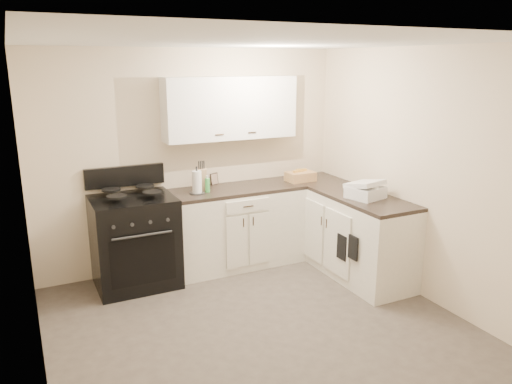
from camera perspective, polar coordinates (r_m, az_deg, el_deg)
name	(u,v)px	position (r m, az deg, el deg)	size (l,w,h in m)	color
floor	(262,330)	(4.68, 0.64, -15.48)	(3.60, 3.60, 0.00)	#473F38
ceiling	(262,42)	(4.05, 0.74, 16.81)	(3.60, 3.60, 0.00)	white
wall_back	(192,160)	(5.81, -7.33, 3.66)	(3.60, 3.60, 0.00)	beige
wall_right	(424,176)	(5.23, 18.60, 1.77)	(3.60, 3.60, 0.00)	beige
wall_left	(28,227)	(3.77, -24.59, -3.62)	(3.60, 3.60, 0.00)	beige
wall_front	(415,277)	(2.79, 17.75, -9.23)	(3.60, 3.60, 0.00)	beige
base_cabinets_back	(237,228)	(5.90, -2.21, -4.13)	(1.55, 0.60, 0.90)	silver
base_cabinets_right	(344,231)	(5.88, 10.08, -4.42)	(0.60, 1.90, 0.90)	silver
countertop_back	(236,189)	(5.76, -2.25, 0.30)	(1.55, 0.60, 0.04)	black
countertop_right	(346,192)	(5.74, 10.28, 0.02)	(0.60, 1.90, 0.04)	black
upper_cabinets	(230,108)	(5.74, -2.96, 9.57)	(1.55, 0.30, 0.70)	white
stove	(135,244)	(5.52, -13.68, -5.76)	(0.85, 0.73, 1.03)	black
knife_block	(202,180)	(5.63, -6.21, 1.40)	(0.11, 0.10, 0.25)	#D9B185
paper_towel	(197,182)	(5.51, -6.76, 1.11)	(0.10, 0.10, 0.25)	white
soap_bottle	(208,185)	(5.57, -5.56, 0.78)	(0.05, 0.05, 0.16)	green
picture_frame	(214,179)	(5.91, -4.79, 1.51)	(0.11, 0.01, 0.14)	black
wicker_basket	(300,176)	(6.10, 5.10, 1.79)	(0.34, 0.22, 0.11)	tan
countertop_grill	(366,192)	(5.44, 12.41, -0.02)	(0.34, 0.32, 0.12)	white
glass_jar	(374,192)	(5.39, 13.34, -0.04)	(0.09, 0.09, 0.16)	silver
oven_mitt_near	(353,248)	(5.23, 11.03, -6.27)	(0.02, 0.15, 0.25)	black
oven_mitt_far	(342,247)	(5.39, 9.79, -6.24)	(0.02, 0.16, 0.27)	black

